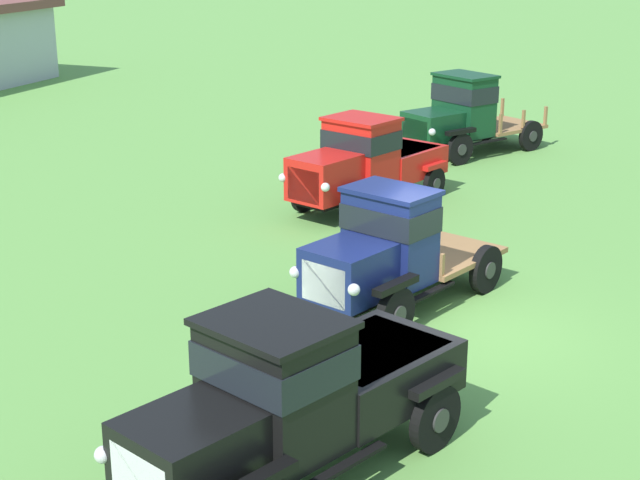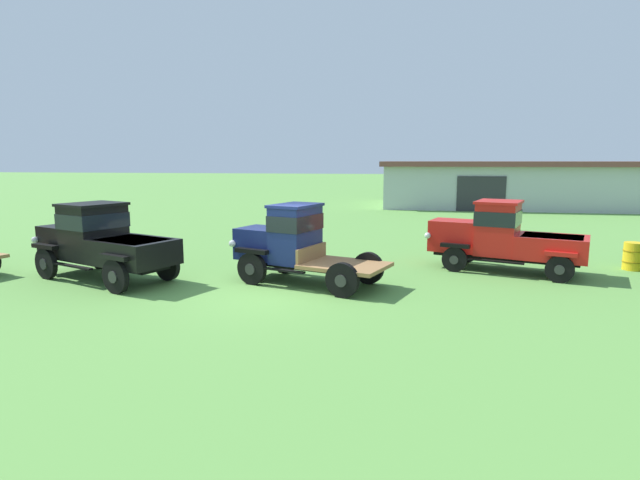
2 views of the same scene
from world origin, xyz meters
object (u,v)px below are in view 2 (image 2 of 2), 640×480
(farm_shed, at_px, (512,184))
(vintage_truck_far_side, at_px, (503,236))
(vintage_truck_midrow_center, at_px, (292,242))
(oil_drum_beside_row, at_px, (633,256))
(vintage_truck_second_in_line, at_px, (101,240))

(farm_shed, bearing_deg, vintage_truck_far_side, -101.20)
(vintage_truck_midrow_center, relative_size, oil_drum_beside_row, 5.39)
(vintage_truck_second_in_line, xyz_separation_m, vintage_truck_midrow_center, (5.55, 0.67, -0.00))
(vintage_truck_second_in_line, height_order, oil_drum_beside_row, vintage_truck_second_in_line)
(farm_shed, distance_m, vintage_truck_second_in_line, 31.51)
(vintage_truck_second_in_line, height_order, vintage_truck_midrow_center, vintage_truck_midrow_center)
(farm_shed, bearing_deg, oil_drum_beside_row, -91.38)
(farm_shed, distance_m, vintage_truck_midrow_center, 28.40)
(vintage_truck_second_in_line, distance_m, oil_drum_beside_row, 16.38)
(oil_drum_beside_row, bearing_deg, vintage_truck_far_side, -167.74)
(vintage_truck_midrow_center, height_order, oil_drum_beside_row, vintage_truck_midrow_center)
(vintage_truck_second_in_line, xyz_separation_m, vintage_truck_far_side, (11.69, 3.22, -0.04))
(farm_shed, height_order, vintage_truck_midrow_center, farm_shed)
(vintage_truck_midrow_center, relative_size, vintage_truck_far_side, 0.97)
(vintage_truck_midrow_center, distance_m, oil_drum_beside_row, 10.87)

